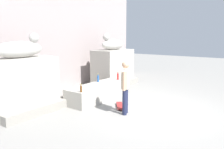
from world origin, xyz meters
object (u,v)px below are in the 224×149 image
Objects in this scene: statue_reclining_left at (20,49)px; bottle_brown at (81,89)px; skateboard at (120,106)px; bottle_red at (118,76)px; statue_reclining_right at (113,44)px; bottle_blue at (98,79)px; skater at (125,85)px.

statue_reclining_left reaches higher than bottle_brown.
bottle_brown is (-0.93, 0.90, 0.64)m from skateboard.
statue_reclining_left is 2.14× the size of skateboard.
bottle_red reaches higher than skateboard.
skateboard is (-2.82, -2.33, -1.96)m from statue_reclining_right.
bottle_red is at bearing 4.91° from bottle_brown.
bottle_red is 1.01× the size of bottle_blue.
statue_reclining_right is 2.66m from bottle_blue.
statue_reclining_left is at bearing 93.96° from skateboard.
bottle_blue is (-0.86, 0.37, -0.00)m from bottle_red.
statue_reclining_right reaches higher than bottle_blue.
statue_reclining_left is 4.93m from statue_reclining_right.
bottle_blue is (1.06, 1.97, -0.19)m from skater.
skateboard is 2.29× the size of bottle_blue.
statue_reclining_right is 4.22m from bottle_brown.
bottle_red is at bearing 18.49° from skater.
bottle_brown is at bearing 21.40° from statue_reclining_right.
bottle_brown is at bearing 89.27° from skater.
statue_reclining_left is at bearing 162.92° from bottle_blue.
bottle_brown is 0.83× the size of bottle_blue.
skateboard is at bearing -113.48° from bottle_blue.
statue_reclining_right is 4.86× the size of bottle_red.
statue_reclining_left reaches higher than skater.
skater is 1.50m from bottle_brown.
bottle_blue reaches higher than bottle_brown.
statue_reclining_right reaches higher than skater.
bottle_brown is 1.68m from bottle_blue.
statue_reclining_right reaches higher than skateboard.
statue_reclining_right is at bearing 42.95° from bottle_red.
statue_reclining_right is (4.93, 0.00, 0.00)m from statue_reclining_left.
bottle_brown is at bearing 97.68° from skateboard.
skater is 2.51m from bottle_red.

